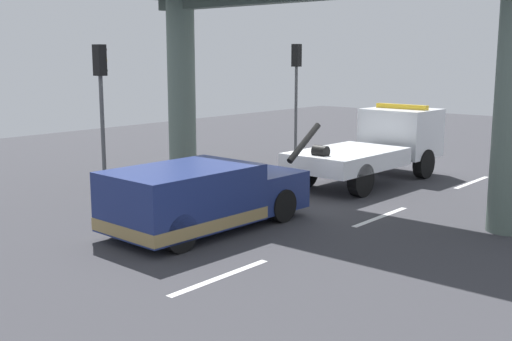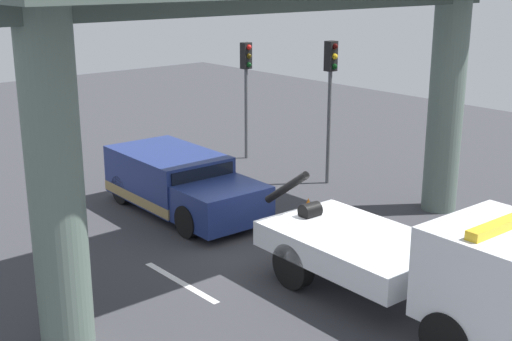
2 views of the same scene
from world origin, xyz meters
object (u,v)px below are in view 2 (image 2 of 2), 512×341
towed_van_green (179,183)px  traffic_light_far (331,81)px  tow_truck_white (431,262)px  traffic_light_near (246,75)px  traffic_cone_orange (308,211)px

towed_van_green → traffic_light_far: 5.66m
tow_truck_white → traffic_light_near: traffic_light_near is taller
tow_truck_white → traffic_light_far: bearing=146.0°
traffic_cone_orange → traffic_light_far: bearing=125.7°
towed_van_green → traffic_light_far: bearing=79.8°
towed_van_green → traffic_light_far: traffic_light_far is taller
tow_truck_white → traffic_cone_orange: tow_truck_white is taller
traffic_light_near → traffic_light_far: size_ratio=0.92×
traffic_light_near → towed_van_green: bearing=-58.3°
traffic_light_near → traffic_cone_orange: traffic_light_near is taller
tow_truck_white → traffic_cone_orange: (-5.31, 2.04, -0.87)m
tow_truck_white → traffic_cone_orange: 5.76m
towed_van_green → traffic_cone_orange: (3.06, 2.02, -0.45)m
tow_truck_white → towed_van_green: tow_truck_white is taller
traffic_light_far → tow_truck_white: bearing=-34.0°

